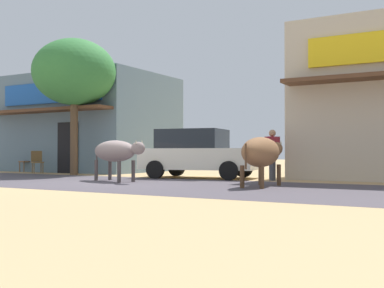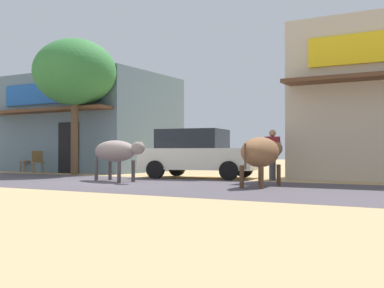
{
  "view_description": "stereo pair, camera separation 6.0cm",
  "coord_description": "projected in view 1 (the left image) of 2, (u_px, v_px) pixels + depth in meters",
  "views": [
    {
      "loc": [
        9.12,
        -10.84,
        0.9
      ],
      "look_at": [
        2.06,
        1.64,
        1.12
      ],
      "focal_mm": 45.09,
      "sensor_mm": 36.0,
      "label": 1
    },
    {
      "loc": [
        9.17,
        -10.81,
        0.9
      ],
      "look_at": [
        2.06,
        1.64,
        1.12
      ],
      "focal_mm": 45.09,
      "sensor_mm": 36.0,
      "label": 2
    }
  ],
  "objects": [
    {
      "name": "cafe_chair_by_doorway",
      "position": [
        37.0,
        161.0,
        19.75
      ],
      "size": [
        0.6,
        0.6,
        0.92
      ],
      "color": "brown",
      "rests_on": "ground"
    },
    {
      "name": "cafe_chair_near_tree",
      "position": [
        27.0,
        160.0,
        21.08
      ],
      "size": [
        0.52,
        0.52,
        0.92
      ],
      "color": "brown",
      "rests_on": "ground"
    },
    {
      "name": "storefront_left_cafe",
      "position": [
        92.0,
        124.0,
        22.53
      ],
      "size": [
        6.92,
        5.99,
        4.33
      ],
      "color": "slate",
      "rests_on": "ground"
    },
    {
      "name": "parked_hatchback_car",
      "position": [
        198.0,
        153.0,
        16.24
      ],
      "size": [
        4.1,
        2.45,
        1.64
      ],
      "color": "silver",
      "rests_on": "ground"
    },
    {
      "name": "asphalt_road",
      "position": [
        102.0,
        182.0,
        13.91
      ],
      "size": [
        72.0,
        5.46,
        0.0
      ],
      "primitive_type": "cube",
      "color": "#4F4850",
      "rests_on": "ground"
    },
    {
      "name": "cow_far_dark",
      "position": [
        262.0,
        152.0,
        12.25
      ],
      "size": [
        0.74,
        2.51,
        1.26
      ],
      "color": "#8E603C",
      "rests_on": "ground"
    },
    {
      "name": "roadside_tree",
      "position": [
        74.0,
        73.0,
        18.48
      ],
      "size": [
        3.17,
        3.17,
        5.21
      ],
      "color": "brown",
      "rests_on": "ground"
    },
    {
      "name": "pedestrian_by_shop",
      "position": [
        272.0,
        151.0,
        14.78
      ],
      "size": [
        0.42,
        0.61,
        1.57
      ],
      "color": "#3F3F47",
      "rests_on": "ground"
    },
    {
      "name": "cow_near_brown",
      "position": [
        116.0,
        151.0,
        14.44
      ],
      "size": [
        2.58,
        1.35,
        1.23
      ],
      "color": "gray",
      "rests_on": "ground"
    },
    {
      "name": "ground",
      "position": [
        102.0,
        182.0,
        13.91
      ],
      "size": [
        80.0,
        80.0,
        0.0
      ],
      "primitive_type": "plane",
      "color": "tan"
    }
  ]
}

